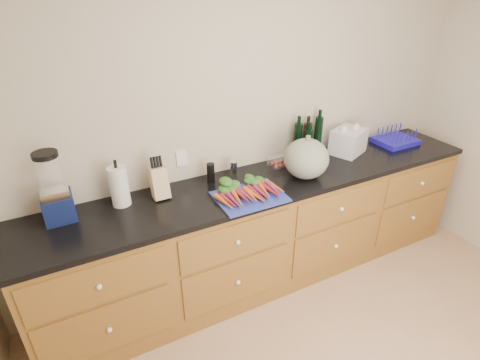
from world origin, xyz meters
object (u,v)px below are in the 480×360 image
carrots (247,191)px  knife_block (159,182)px  blender_appliance (55,191)px  tomato_box (278,162)px  dish_rack (396,139)px  cutting_board (250,197)px  paper_towel (119,186)px  squash (306,159)px

carrots → knife_block: knife_block is taller
carrots → knife_block: 0.61m
blender_appliance → knife_block: size_ratio=2.09×
tomato_box → dish_rack: size_ratio=0.42×
cutting_board → knife_block: bearing=151.3°
cutting_board → paper_towel: (-0.81, 0.32, 0.13)m
carrots → tomato_box: (0.45, 0.30, -0.00)m
blender_appliance → tomato_box: size_ratio=3.06×
squash → paper_towel: (-1.34, 0.24, -0.01)m
carrots → paper_towel: paper_towel is taller
blender_appliance → knife_block: blender_appliance is taller
cutting_board → dish_rack: 1.69m
blender_appliance → dish_rack: size_ratio=1.29×
knife_block → tomato_box: size_ratio=1.47×
blender_appliance → cutting_board: bearing=-15.0°
cutting_board → tomato_box: size_ratio=3.15×
cutting_board → paper_towel: size_ratio=1.72×
squash → blender_appliance: blender_appliance is taller
cutting_board → carrots: (0.00, 0.03, 0.03)m
blender_appliance → carrots: bearing=-13.4°
squash → tomato_box: 0.29m
squash → knife_block: size_ratio=1.54×
knife_block → tomato_box: knife_block is taller
carrots → paper_towel: size_ratio=1.61×
cutting_board → carrots: bearing=90.0°
knife_block → dish_rack: size_ratio=0.62×
tomato_box → blender_appliance: bearing=-179.6°
paper_towel → dish_rack: paper_towel is taller
paper_towel → tomato_box: size_ratio=1.83×
cutting_board → squash: (0.53, 0.08, 0.15)m
squash → tomato_box: size_ratio=2.26×
blender_appliance → tomato_box: 1.64m
knife_block → dish_rack: knife_block is taller
squash → paper_towel: 1.36m
dish_rack → paper_towel: bearing=178.2°
carrots → squash: (0.53, 0.04, 0.12)m
cutting_board → knife_block: (-0.55, 0.30, 0.10)m
carrots → squash: bearing=4.7°
cutting_board → dish_rack: bearing=8.2°
carrots → dish_rack: size_ratio=1.25×
cutting_board → squash: size_ratio=1.40×
knife_block → dish_rack: 2.22m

